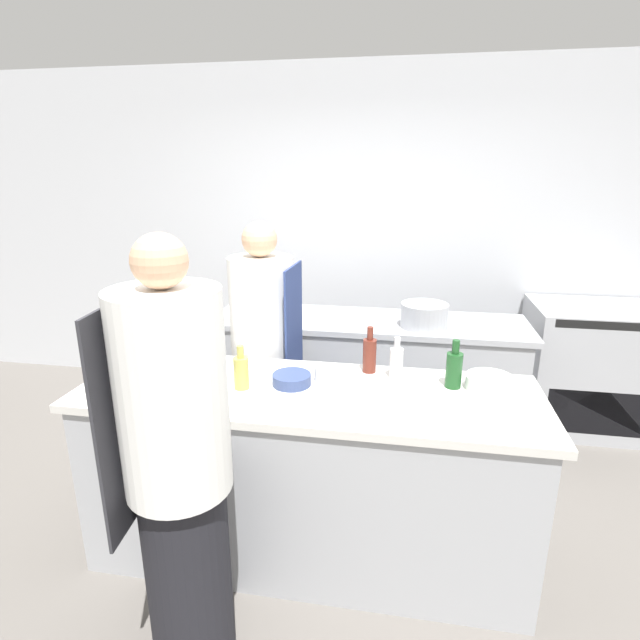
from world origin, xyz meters
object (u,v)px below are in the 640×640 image
chef_at_stove (264,358)px  bottle_vinegar (454,369)px  oven_range (588,367)px  bowl_mixing_large (349,402)px  cup (322,374)px  bowl_ceramic_blue (489,383)px  bottle_wine (370,354)px  bottle_cooking_oil (149,367)px  stockpot (424,315)px  bottle_sauce (396,362)px  bottle_water (180,374)px  bowl_prep_small (292,379)px  chef_at_prep_near (179,470)px  bottle_olive_oil (241,372)px  bowl_wooden_salad (178,360)px

chef_at_stove → bottle_vinegar: chef_at_stove is taller
chef_at_stove → bottle_vinegar: (1.10, -0.47, 0.20)m
oven_range → bowl_mixing_large: 2.58m
cup → bowl_ceramic_blue: bearing=3.1°
bottle_wine → bowl_mixing_large: (-0.05, -0.47, -0.06)m
bowl_ceramic_blue → chef_at_stove: bearing=159.9°
cup → chef_at_stove: bearing=131.9°
oven_range → bowl_mixing_large: (-1.66, -1.91, 0.49)m
chef_at_stove → bottle_cooking_oil: (-0.39, -0.68, 0.19)m
bowl_ceramic_blue → stockpot: (-0.29, 0.96, 0.05)m
oven_range → cup: bearing=-138.6°
bottle_sauce → bowl_mixing_large: size_ratio=0.97×
chef_at_stove → bottle_cooking_oil: size_ratio=7.51×
bowl_mixing_large → bottle_water: bearing=175.5°
bottle_sauce → bowl_mixing_large: bearing=-115.7°
bowl_prep_small → cup: bearing=25.8°
bottle_wine → bottle_sauce: bearing=-23.0°
chef_at_stove → stockpot: chef_at_stove is taller
bottle_cooking_oil → stockpot: bearing=40.6°
oven_range → bowl_mixing_large: bowl_mixing_large is taller
oven_range → bottle_sauce: bearing=-134.1°
bottle_vinegar → bowl_mixing_large: bottle_vinegar is taller
chef_at_prep_near → stockpot: 2.03m
oven_range → cup: 2.48m
bottle_vinegar → bottle_sauce: (-0.28, 0.06, -0.01)m
chef_at_stove → cup: 0.70m
bottle_water → bowl_prep_small: (0.51, 0.17, -0.06)m
bottle_cooking_oil → bowl_prep_small: bearing=8.4°
chef_at_stove → bottle_olive_oil: (0.08, -0.66, 0.19)m
cup → bottle_olive_oil: bearing=-157.9°
bottle_olive_oil → stockpot: (0.90, 1.16, -0.01)m
bowl_ceramic_blue → bowl_wooden_salad: bowl_wooden_salad is taller
oven_range → bowl_wooden_salad: bearing=-149.3°
bowl_mixing_large → chef_at_stove: bearing=127.7°
chef_at_prep_near → stockpot: bearing=-33.2°
bottle_water → bowl_ceramic_blue: size_ratio=0.97×
oven_range → bottle_water: (-2.48, -1.85, 0.54)m
bottle_olive_oil → bowl_mixing_large: 0.57m
bottle_sauce → bottle_water: bearing=-161.5°
bottle_olive_oil → oven_range: bearing=38.7°
bottle_wine → bottle_sauce: (0.14, -0.06, -0.01)m
bottle_cooking_oil → bowl_prep_small: 0.71m
bottle_vinegar → oven_range: bearing=53.1°
cup → bottle_vinegar: bearing=3.7°
bottle_water → bowl_prep_small: bearing=18.2°
bottle_olive_oil → bottle_water: 0.29m
bottle_cooking_oil → bowl_mixing_large: size_ratio=0.99×
oven_range → bowl_ceramic_blue: bearing=-122.7°
bowl_mixing_large → bowl_prep_small: (-0.31, 0.23, -0.01)m
bowl_ceramic_blue → bowl_wooden_salad: (-1.62, 0.01, 0.00)m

